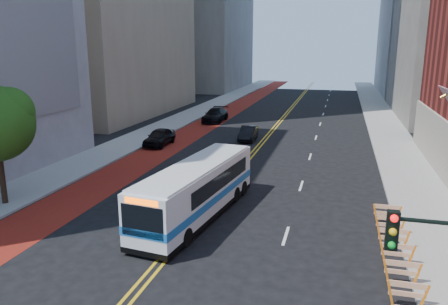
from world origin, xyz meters
TOP-DOWN VIEW (x-y plane):
  - ground at (0.00, 0.00)m, footprint 160.00×160.00m
  - sidewalk_left at (-12.00, 30.00)m, footprint 4.00×140.00m
  - sidewalk_right at (12.00, 30.00)m, footprint 4.00×140.00m
  - bus_lane_paint at (-8.10, 30.00)m, footprint 3.60×140.00m
  - center_line_inner at (-0.18, 30.00)m, footprint 0.14×140.00m
  - center_line_outer at (0.18, 30.00)m, footprint 0.14×140.00m
  - lane_dashes at (4.80, 38.00)m, footprint 0.14×98.20m
  - construction_barriers at (9.60, 3.42)m, footprint 1.42×10.91m
  - traffic_signal at (9.41, -3.51)m, footprint 2.21×0.34m
  - transit_bus at (-0.07, 7.30)m, footprint 3.63×10.84m
  - car_a at (-8.92, 22.75)m, footprint 1.83×4.51m
  - car_b at (-1.50, 27.08)m, footprint 1.57×4.10m
  - car_c at (-7.54, 36.45)m, footprint 2.24×5.46m

SIDE VIEW (x-z plane):
  - ground at x=0.00m, z-range 0.00..0.00m
  - center_line_inner at x=-0.18m, z-range 0.00..0.01m
  - center_line_outer at x=0.18m, z-range 0.00..0.01m
  - bus_lane_paint at x=-8.10m, z-range 0.00..0.01m
  - lane_dashes at x=4.80m, z-range 0.00..0.01m
  - sidewalk_left at x=-12.00m, z-range 0.00..0.15m
  - sidewalk_right at x=12.00m, z-range 0.00..0.15m
  - car_b at x=-1.50m, z-range 0.00..1.33m
  - construction_barriers at x=9.60m, z-range 0.17..1.18m
  - car_a at x=-8.92m, z-range 0.00..1.53m
  - car_c at x=-7.54m, z-range 0.00..1.58m
  - transit_bus at x=-0.07m, z-range 0.06..2.99m
  - traffic_signal at x=9.41m, z-range 1.18..6.26m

